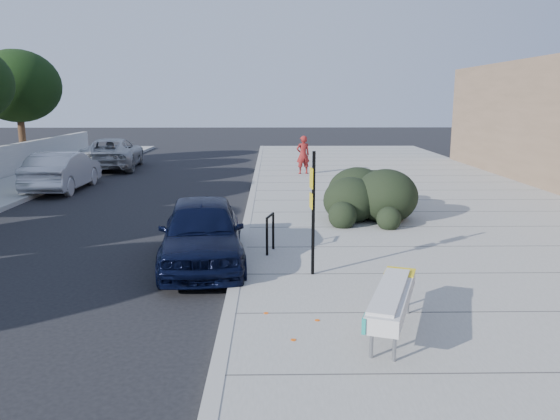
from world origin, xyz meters
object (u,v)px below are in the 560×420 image
(pedestrian, at_px, (303,155))
(suv_silver, at_px, (113,153))
(bench, at_px, (392,299))
(bike_rack, at_px, (270,230))
(sedan_navy, at_px, (202,232))
(sign_post, at_px, (313,205))
(wagon_silver, at_px, (63,171))

(pedestrian, bearing_deg, suv_silver, -33.24)
(bench, bearing_deg, bike_rack, 131.68)
(bike_rack, height_order, pedestrian, pedestrian)
(sedan_navy, bearing_deg, sign_post, -33.04)
(bench, height_order, wagon_silver, wagon_silver)
(sedan_navy, relative_size, pedestrian, 2.47)
(sedan_navy, bearing_deg, wagon_silver, 117.75)
(pedestrian, bearing_deg, wagon_silver, 5.87)
(sedan_navy, bearing_deg, suv_silver, 105.57)
(bench, relative_size, suv_silver, 0.40)
(sign_post, distance_m, sedan_navy, 2.68)
(bench, height_order, bike_rack, bike_rack)
(wagon_silver, xyz_separation_m, pedestrian, (9.65, 3.60, 0.26))
(sedan_navy, bearing_deg, bench, -56.79)
(bike_rack, distance_m, pedestrian, 13.23)
(sign_post, xyz_separation_m, suv_silver, (-8.98, 18.00, -0.74))
(bench, bearing_deg, sedan_navy, 148.95)
(bench, height_order, pedestrian, pedestrian)
(bench, xyz_separation_m, suv_silver, (-9.94, 20.79, 0.10))
(bike_rack, distance_m, sign_post, 1.99)
(sedan_navy, relative_size, wagon_silver, 0.93)
(bench, distance_m, wagon_silver, 17.12)
(bench, bearing_deg, sign_post, 128.52)
(wagon_silver, xyz_separation_m, suv_silver, (0.00, 6.86, 0.02))
(bike_rack, xyz_separation_m, sedan_navy, (-1.46, -0.43, 0.07))
(sign_post, bearing_deg, wagon_silver, 123.46)
(sign_post, height_order, sedan_navy, sign_post)
(bench, distance_m, sedan_navy, 5.11)
(bench, xyz_separation_m, sign_post, (-0.96, 2.79, 0.84))
(sedan_navy, distance_m, wagon_silver, 12.02)
(bike_rack, xyz_separation_m, suv_silver, (-8.16, 16.40, 0.12))
(bike_rack, xyz_separation_m, pedestrian, (1.49, 13.15, 0.35))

